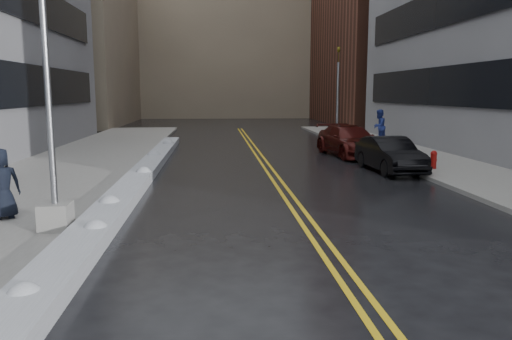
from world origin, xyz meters
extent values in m
plane|color=black|center=(0.00, 0.00, 0.00)|extent=(160.00, 160.00, 0.00)
cube|color=gray|center=(-5.75, 10.00, 0.07)|extent=(5.50, 50.00, 0.15)
cube|color=gray|center=(10.00, 10.00, 0.07)|extent=(4.00, 50.00, 0.15)
cube|color=gold|center=(2.35, 10.00, 0.00)|extent=(0.12, 50.00, 0.01)
cube|color=gold|center=(2.65, 10.00, 0.00)|extent=(0.12, 50.00, 0.01)
cube|color=silver|center=(-2.45, 8.00, 0.17)|extent=(0.90, 30.00, 0.34)
cube|color=gray|center=(-15.50, 44.00, 9.00)|extent=(14.00, 22.00, 18.00)
cube|color=gray|center=(2.00, 60.00, 11.00)|extent=(36.00, 16.00, 22.00)
cube|color=gray|center=(-3.30, 2.00, 0.45)|extent=(0.65, 0.65, 0.60)
cylinder|color=gray|center=(-3.30, 2.00, 4.25)|extent=(0.14, 0.14, 7.00)
cylinder|color=maroon|center=(9.00, 10.00, 0.45)|extent=(0.24, 0.24, 0.60)
sphere|color=maroon|center=(9.00, 10.00, 0.75)|extent=(0.26, 0.26, 0.26)
cylinder|color=maroon|center=(9.00, 10.00, 0.50)|extent=(0.25, 0.10, 0.10)
cylinder|color=gray|center=(8.50, 24.00, 2.65)|extent=(0.14, 0.14, 5.00)
imported|color=#594C0C|center=(8.50, 24.00, 5.65)|extent=(0.16, 0.20, 1.00)
imported|color=black|center=(-4.88, 3.12, 1.01)|extent=(1.00, 0.87, 1.72)
imported|color=navy|center=(10.09, 20.04, 1.16)|extent=(1.24, 1.24, 2.02)
imported|color=black|center=(7.29, 10.28, 0.71)|extent=(1.76, 4.37, 1.41)
imported|color=#3B0B09|center=(7.03, 15.37, 0.77)|extent=(2.79, 5.52, 1.54)
camera|label=1|loc=(0.24, -9.14, 3.19)|focal=35.00mm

